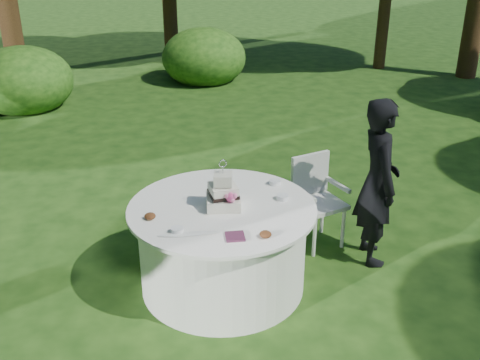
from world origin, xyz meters
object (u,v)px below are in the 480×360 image
object	(u,v)px
chair	(316,193)
table	(223,246)
cake	(223,194)
guest	(378,182)
napkins	(235,236)

from	to	relation	value
chair	table	bearing A→B (deg)	-146.43
cake	guest	bearing A→B (deg)	11.25
napkins	table	distance (m)	0.65
napkins	chair	bearing A→B (deg)	51.35
table	cake	world-z (taller)	cake
guest	cake	xyz separation A→B (m)	(-1.42, -0.28, 0.11)
napkins	table	xyz separation A→B (m)	(-0.05, 0.51, -0.39)
cake	chair	bearing A→B (deg)	34.26
guest	napkins	bearing A→B (deg)	123.35
napkins	cake	xyz separation A→B (m)	(-0.03, 0.51, 0.10)
napkins	guest	world-z (taller)	guest
table	cake	bearing A→B (deg)	-33.35
table	napkins	bearing A→B (deg)	-84.99
napkins	chair	xyz separation A→B (m)	(0.93, 1.16, -0.26)
guest	table	size ratio (longest dim) A/B	1.00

